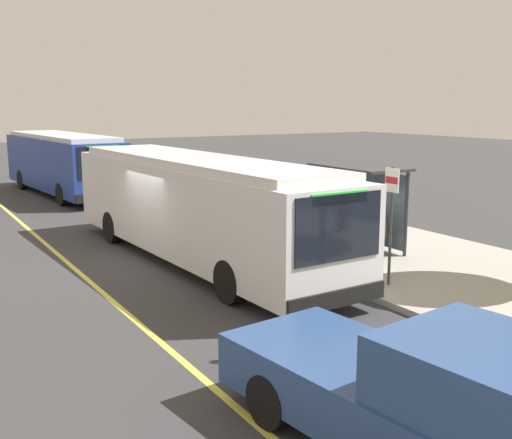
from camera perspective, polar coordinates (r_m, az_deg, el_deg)
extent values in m
plane|color=#38383A|center=(17.58, -9.17, -3.88)|extent=(120.00, 120.00, 0.00)
cube|color=#A8A399|center=(20.47, 6.60, -1.52)|extent=(44.00, 6.40, 0.15)
cube|color=#E0D64C|center=(16.92, -16.11, -4.73)|extent=(36.00, 0.14, 0.01)
cube|color=white|center=(17.17, -5.57, 1.15)|extent=(12.10, 3.04, 2.40)
cube|color=silver|center=(17.01, -5.65, 5.48)|extent=(11.13, 2.75, 0.20)
cube|color=black|center=(12.18, 7.72, -0.77)|extent=(0.13, 2.17, 1.34)
cube|color=black|center=(17.76, -1.90, 2.45)|extent=(10.55, 0.47, 1.06)
cube|color=#197259|center=(17.98, -1.87, -1.55)|extent=(11.39, 0.50, 0.28)
cube|color=#26D83F|center=(12.07, 7.81, 1.96)|extent=(0.09, 1.40, 0.24)
cube|color=black|center=(12.54, 7.60, -7.30)|extent=(0.18, 2.50, 0.36)
cylinder|color=black|center=(14.96, 5.16, -4.39)|extent=(1.01, 0.32, 1.00)
cylinder|color=black|center=(13.69, -2.48, -5.79)|extent=(1.01, 0.32, 1.00)
cylinder|color=black|center=(21.03, -7.31, -0.03)|extent=(1.01, 0.32, 1.00)
cylinder|color=black|center=(20.15, -13.22, -0.70)|extent=(1.01, 0.32, 1.00)
cube|color=navy|center=(31.35, -17.51, 5.02)|extent=(10.67, 3.33, 2.40)
cube|color=silver|center=(31.26, -17.64, 7.39)|extent=(9.81, 3.02, 0.20)
cube|color=black|center=(26.36, -14.00, 5.16)|extent=(0.20, 2.16, 1.34)
cube|color=black|center=(31.74, -15.31, 5.72)|extent=(9.23, 0.74, 1.06)
cube|color=yellow|center=(31.87, -15.20, 3.45)|extent=(9.96, 0.78, 0.28)
cube|color=#26D83F|center=(26.31, -14.05, 6.43)|extent=(0.14, 1.40, 0.24)
cube|color=black|center=(26.52, -13.85, 2.03)|extent=(0.27, 2.50, 0.36)
cylinder|color=black|center=(28.81, -13.20, 2.67)|extent=(1.02, 0.35, 1.00)
cylinder|color=black|center=(28.04, -17.57, 2.24)|extent=(1.02, 0.35, 1.00)
cylinder|color=black|center=(34.79, -17.21, 3.81)|extent=(1.02, 0.35, 1.00)
cylinder|color=black|center=(34.15, -20.89, 3.47)|extent=(1.02, 0.35, 1.00)
cube|color=#2D4C84|center=(8.20, 13.88, -16.53)|extent=(5.60, 2.63, 0.75)
cube|color=#2D4C84|center=(7.39, 20.05, -13.38)|extent=(2.10, 2.11, 0.80)
cylinder|color=black|center=(9.88, 9.59, -13.35)|extent=(0.78, 0.33, 0.76)
cylinder|color=black|center=(8.76, 1.23, -16.49)|extent=(0.78, 0.33, 0.76)
cylinder|color=#333338|center=(17.64, 13.78, 0.49)|extent=(0.10, 0.10, 2.40)
cylinder|color=#333338|center=(16.76, 10.61, 0.09)|extent=(0.10, 0.10, 2.40)
cylinder|color=#333338|center=(19.54, 8.43, 1.65)|extent=(0.10, 0.10, 2.40)
cylinder|color=#333338|center=(18.75, 5.35, 1.34)|extent=(0.10, 0.10, 2.40)
cube|color=#333338|center=(17.98, 9.56, 4.83)|extent=(2.90, 1.60, 0.08)
cube|color=#4C606B|center=(18.57, 10.97, 1.10)|extent=(2.47, 0.04, 2.16)
cube|color=navy|center=(19.14, 6.92, 1.36)|extent=(0.06, 1.11, 1.82)
cube|color=brown|center=(18.11, 9.64, -1.51)|extent=(1.60, 0.44, 0.06)
cube|color=brown|center=(18.21, 10.24, -0.56)|extent=(1.60, 0.05, 0.44)
cube|color=#333338|center=(18.70, 8.18, -1.79)|extent=(0.08, 0.40, 0.45)
cube|color=#333338|center=(17.63, 11.13, -2.64)|extent=(0.08, 0.40, 0.45)
cylinder|color=#333338|center=(14.69, 12.40, -0.67)|extent=(0.07, 0.07, 2.80)
cube|color=white|center=(14.51, 12.51, 3.58)|extent=(0.44, 0.03, 0.56)
cube|color=red|center=(14.50, 12.47, 3.58)|extent=(0.40, 0.01, 0.16)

